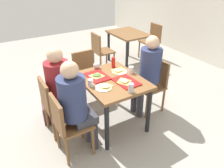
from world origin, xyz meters
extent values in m
cube|color=#9E998E|center=(0.00, 0.00, -0.01)|extent=(10.00, 10.00, 0.02)
cube|color=brown|center=(0.00, 0.00, 0.73)|extent=(0.98, 0.79, 0.04)
cylinder|color=black|center=(-0.43, -0.33, 0.36)|extent=(0.06, 0.06, 0.71)
cylinder|color=black|center=(0.43, -0.33, 0.36)|extent=(0.06, 0.06, 0.71)
cylinder|color=black|center=(-0.43, 0.33, 0.36)|extent=(0.06, 0.06, 0.71)
cylinder|color=black|center=(0.43, 0.33, 0.36)|extent=(0.06, 0.06, 0.71)
cube|color=brown|center=(-0.24, -0.69, 0.43)|extent=(0.40, 0.40, 0.03)
cube|color=brown|center=(-0.24, -0.87, 0.64)|extent=(0.38, 0.04, 0.40)
cylinder|color=brown|center=(-0.41, -0.52, 0.21)|extent=(0.04, 0.04, 0.41)
cylinder|color=brown|center=(-0.07, -0.52, 0.21)|extent=(0.04, 0.04, 0.41)
cylinder|color=brown|center=(-0.41, -0.86, 0.21)|extent=(0.04, 0.04, 0.41)
cylinder|color=brown|center=(-0.07, -0.86, 0.21)|extent=(0.04, 0.04, 0.41)
cube|color=brown|center=(0.24, -0.69, 0.43)|extent=(0.40, 0.40, 0.03)
cube|color=brown|center=(0.24, -0.87, 0.64)|extent=(0.38, 0.04, 0.40)
cylinder|color=brown|center=(0.07, -0.52, 0.21)|extent=(0.04, 0.04, 0.41)
cylinder|color=brown|center=(0.41, -0.52, 0.21)|extent=(0.04, 0.04, 0.41)
cylinder|color=brown|center=(0.07, -0.86, 0.21)|extent=(0.04, 0.04, 0.41)
cylinder|color=brown|center=(0.41, -0.86, 0.21)|extent=(0.04, 0.04, 0.41)
cube|color=brown|center=(0.00, 0.69, 0.43)|extent=(0.40, 0.40, 0.03)
cube|color=brown|center=(0.00, 0.87, 0.64)|extent=(0.38, 0.04, 0.40)
cylinder|color=brown|center=(0.17, 0.52, 0.21)|extent=(0.04, 0.04, 0.41)
cylinder|color=brown|center=(-0.17, 0.52, 0.21)|extent=(0.04, 0.04, 0.41)
cylinder|color=brown|center=(0.17, 0.86, 0.21)|extent=(0.04, 0.04, 0.41)
cylinder|color=brown|center=(-0.17, 0.86, 0.21)|extent=(0.04, 0.04, 0.41)
cube|color=brown|center=(-0.79, 0.00, 0.43)|extent=(0.40, 0.40, 0.03)
cube|color=brown|center=(-0.97, 0.00, 0.64)|extent=(0.04, 0.38, 0.40)
cylinder|color=brown|center=(-0.62, 0.17, 0.21)|extent=(0.04, 0.04, 0.41)
cylinder|color=brown|center=(-0.62, -0.17, 0.21)|extent=(0.04, 0.04, 0.41)
cylinder|color=brown|center=(-0.96, 0.17, 0.21)|extent=(0.04, 0.04, 0.41)
cylinder|color=brown|center=(-0.96, -0.17, 0.21)|extent=(0.04, 0.04, 0.41)
cylinder|color=#383842|center=(-0.32, -0.46, 0.22)|extent=(0.10, 0.10, 0.44)
cylinder|color=#383842|center=(-0.16, -0.46, 0.22)|extent=(0.10, 0.10, 0.44)
cube|color=#383842|center=(-0.24, -0.56, 0.49)|extent=(0.32, 0.28, 0.10)
cylinder|color=maroon|center=(-0.24, -0.67, 0.80)|extent=(0.32, 0.32, 0.52)
sphere|color=#DBAD89|center=(-0.24, -0.67, 1.15)|extent=(0.20, 0.20, 0.20)
cylinder|color=#383842|center=(0.16, -0.46, 0.22)|extent=(0.10, 0.10, 0.44)
cylinder|color=#383842|center=(0.32, -0.46, 0.22)|extent=(0.10, 0.10, 0.44)
cube|color=#383842|center=(0.24, -0.56, 0.49)|extent=(0.32, 0.28, 0.10)
cylinder|color=navy|center=(0.24, -0.67, 0.80)|extent=(0.32, 0.32, 0.52)
sphere|color=#DBAD89|center=(0.24, -0.67, 1.15)|extent=(0.20, 0.20, 0.20)
cylinder|color=#383842|center=(0.08, 0.46, 0.22)|extent=(0.10, 0.10, 0.44)
cylinder|color=#383842|center=(-0.08, 0.46, 0.22)|extent=(0.10, 0.10, 0.44)
cube|color=#383842|center=(0.00, 0.56, 0.49)|extent=(0.32, 0.28, 0.10)
cylinder|color=navy|center=(0.00, 0.67, 0.80)|extent=(0.32, 0.32, 0.52)
sphere|color=#DBAD89|center=(0.00, 0.67, 1.15)|extent=(0.20, 0.20, 0.20)
cube|color=red|center=(-0.17, -0.14, 0.76)|extent=(0.37, 0.27, 0.02)
cube|color=red|center=(0.17, 0.12, 0.76)|extent=(0.37, 0.27, 0.02)
cylinder|color=white|center=(-0.15, 0.22, 0.76)|extent=(0.22, 0.22, 0.01)
cylinder|color=white|center=(0.15, -0.22, 0.76)|extent=(0.22, 0.22, 0.01)
pyramid|color=#DBAD60|center=(-0.17, -0.15, 0.77)|extent=(0.22, 0.23, 0.01)
ellipsoid|color=#4C7233|center=(-0.17, -0.15, 0.78)|extent=(0.16, 0.16, 0.01)
pyramid|color=#C68C47|center=(0.17, 0.09, 0.77)|extent=(0.21, 0.19, 0.01)
ellipsoid|color=#D8C67F|center=(0.17, 0.09, 0.78)|extent=(0.15, 0.14, 0.01)
pyramid|color=#DBAD60|center=(-0.17, 0.21, 0.77)|extent=(0.26, 0.26, 0.01)
ellipsoid|color=#D8C67F|center=(-0.17, 0.21, 0.78)|extent=(0.18, 0.18, 0.01)
pyramid|color=#DBAD60|center=(0.15, -0.19, 0.77)|extent=(0.17, 0.17, 0.01)
ellipsoid|color=#D8C67F|center=(0.15, -0.19, 0.78)|extent=(0.12, 0.12, 0.01)
cylinder|color=white|center=(-0.02, 0.33, 0.80)|extent=(0.07, 0.07, 0.10)
cylinder|color=white|center=(0.02, -0.33, 0.80)|extent=(0.07, 0.07, 0.10)
cylinder|color=#B7BCC6|center=(0.41, 0.02, 0.81)|extent=(0.07, 0.07, 0.12)
cylinder|color=red|center=(-0.32, 0.22, 0.83)|extent=(0.06, 0.06, 0.16)
sphere|color=silver|center=(-0.41, -0.02, 0.80)|extent=(0.10, 0.10, 0.10)
cube|color=#592D38|center=(-0.59, -0.79, 0.14)|extent=(0.35, 0.22, 0.28)
cube|color=brown|center=(-1.74, 1.49, 0.73)|extent=(0.90, 0.70, 0.04)
cylinder|color=black|center=(-2.13, 1.20, 0.36)|extent=(0.06, 0.06, 0.71)
cylinder|color=black|center=(-1.35, 1.20, 0.36)|extent=(0.06, 0.06, 0.71)
cylinder|color=black|center=(-2.13, 1.78, 0.36)|extent=(0.06, 0.06, 0.71)
cylinder|color=black|center=(-1.35, 1.78, 0.36)|extent=(0.06, 0.06, 0.71)
cube|color=brown|center=(-1.74, 0.84, 0.43)|extent=(0.40, 0.40, 0.03)
cube|color=brown|center=(-1.74, 0.66, 0.64)|extent=(0.38, 0.04, 0.40)
cylinder|color=brown|center=(-1.91, 1.01, 0.21)|extent=(0.04, 0.04, 0.41)
cylinder|color=brown|center=(-1.57, 1.01, 0.21)|extent=(0.04, 0.04, 0.41)
cylinder|color=brown|center=(-1.91, 0.67, 0.21)|extent=(0.04, 0.04, 0.41)
cylinder|color=brown|center=(-1.57, 0.67, 0.21)|extent=(0.04, 0.04, 0.41)
cube|color=brown|center=(-1.74, 2.14, 0.43)|extent=(0.40, 0.40, 0.03)
cube|color=brown|center=(-1.74, 2.32, 0.64)|extent=(0.38, 0.04, 0.40)
cylinder|color=brown|center=(-1.57, 1.97, 0.21)|extent=(0.04, 0.04, 0.41)
cylinder|color=brown|center=(-1.91, 1.97, 0.21)|extent=(0.04, 0.04, 0.41)
cylinder|color=brown|center=(-1.57, 2.31, 0.21)|extent=(0.04, 0.04, 0.41)
cylinder|color=brown|center=(-1.91, 2.31, 0.21)|extent=(0.04, 0.04, 0.41)
camera|label=1|loc=(2.26, -1.37, 2.15)|focal=35.08mm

